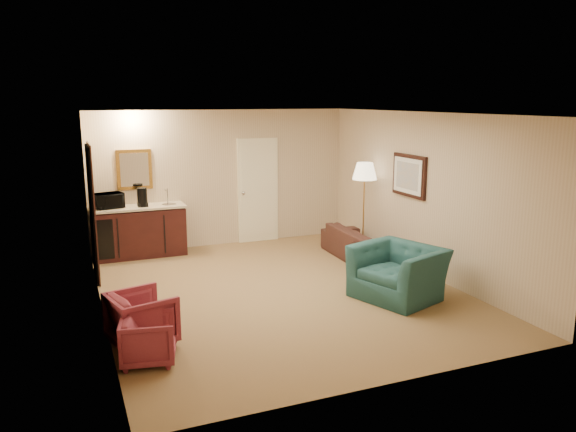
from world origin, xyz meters
The scene contains 12 objects.
ground centered at (0.00, 0.00, 0.00)m, with size 6.00×6.00×0.00m, color olive.
room_walls centered at (-0.10, 0.77, 1.72)m, with size 5.02×6.01×2.61m.
wetbar_cabinet centered at (-1.65, 2.72, 0.46)m, with size 1.64×0.58×0.92m, color black.
sofa centered at (1.95, 1.03, 0.37)m, with size 1.87×0.55×0.73m, color black.
teal_armchair centered at (1.46, -0.90, 0.50)m, with size 1.15×0.75×1.01m, color #1F4F4E.
rose_chair_near centered at (-2.15, -1.12, 0.35)m, with size 0.68×0.63×0.69m, color maroon.
rose_chair_far centered at (-2.15, -1.60, 0.29)m, with size 0.56×0.52×0.58m, color maroon.
coffee_table centered at (1.80, 0.40, 0.23)m, with size 0.80×0.54×0.46m, color black.
floor_lamp centered at (2.20, 1.40, 0.84)m, with size 0.45×0.45×1.68m, color #C08B40.
waste_bin centered at (-0.93, 2.65, 0.13)m, with size 0.21×0.21×0.26m, color black.
microwave centered at (-2.15, 2.73, 1.08)m, with size 0.48×0.27×0.33m, color black.
coffee_maker centered at (-1.58, 2.67, 1.09)m, with size 0.18×0.18×0.33m, color black.
Camera 1 is at (-2.89, -7.39, 2.81)m, focal length 35.00 mm.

